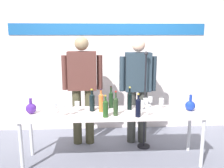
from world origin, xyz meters
The scene contains 26 objects.
ground_plane centered at (0.00, 0.00, 0.00)m, with size 10.00×10.00×0.00m, color slate.
back_wall centered at (0.00, 1.28, 1.50)m, with size 4.96×0.11×3.00m.
display_table centered at (0.00, 0.00, 0.67)m, with size 2.49×0.57×0.72m.
decanter_blue_left centered at (-1.09, -0.01, 0.80)m, with size 0.14×0.14×0.21m.
decanter_blue_right centered at (1.08, -0.01, 0.80)m, with size 0.14×0.14×0.23m.
presenter_left centered at (-0.44, 0.61, 1.01)m, with size 0.63×0.22×1.74m.
presenter_right centered at (0.44, 0.61, 0.98)m, with size 0.59×0.22×1.71m.
wine_bottle_0 centered at (-0.10, -0.20, 0.85)m, with size 0.07×0.07×0.29m.
wine_bottle_1 centered at (-0.16, 0.02, 0.86)m, with size 0.06×0.06×0.32m.
wine_bottle_2 centered at (0.24, 0.10, 0.86)m, with size 0.07×0.07×0.33m.
wine_bottle_3 centered at (-0.01, 0.20, 0.86)m, with size 0.06×0.06×0.32m.
wine_bottle_4 centered at (-0.28, 0.06, 0.86)m, with size 0.07×0.07×0.31m.
wine_bottle_5 centered at (0.03, -0.15, 0.86)m, with size 0.06×0.06×0.33m.
wine_bottle_6 centered at (0.31, -0.22, 0.86)m, with size 0.07×0.07×0.31m.
wine_glass_left_0 centered at (-0.48, 0.04, 0.83)m, with size 0.07×0.07×0.14m.
wine_glass_left_1 centered at (-0.66, -0.14, 0.82)m, with size 0.07×0.07×0.15m.
wine_glass_left_2 centered at (-0.87, 0.13, 0.83)m, with size 0.06×0.06×0.15m.
wine_glass_left_3 centered at (-0.79, -0.03, 0.84)m, with size 0.07×0.07×0.16m.
wine_glass_left_4 centered at (-0.56, -0.09, 0.82)m, with size 0.06×0.06×0.13m.
wine_glass_left_5 centered at (-0.79, 0.08, 0.84)m, with size 0.06×0.06×0.15m.
wine_glass_right_0 centered at (0.56, 0.17, 0.84)m, with size 0.06×0.06×0.16m.
wine_glass_right_1 centered at (0.44, -0.20, 0.83)m, with size 0.06×0.06×0.15m.
wine_glass_right_2 centered at (0.48, 0.12, 0.83)m, with size 0.07×0.07×0.15m.
wine_glass_right_3 centered at (0.42, 0.06, 0.82)m, with size 0.07×0.07×0.14m.
wine_glass_right_4 centered at (0.70, 0.10, 0.83)m, with size 0.07×0.07×0.15m.
microphone_stand centered at (0.52, 0.40, 0.51)m, with size 0.20×0.20×1.52m.
Camera 1 is at (-0.20, -3.19, 1.77)m, focal length 39.16 mm.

